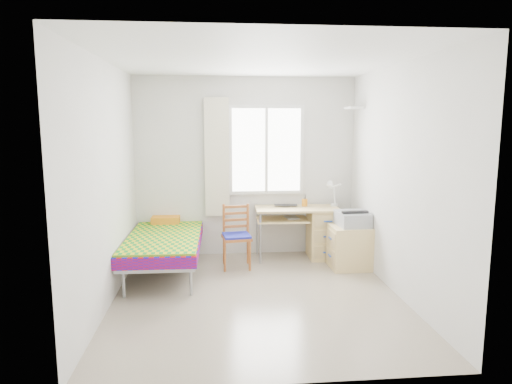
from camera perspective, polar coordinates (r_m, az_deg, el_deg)
floor at (r=5.29m, az=0.15°, el=-12.96°), size 3.50×3.50×0.00m
ceiling at (r=4.95m, az=0.16°, el=16.22°), size 3.50×3.50×0.00m
wall_back at (r=6.69m, az=-1.29°, el=3.12°), size 3.20×0.00×3.20m
wall_left at (r=5.06m, az=-18.19°, el=0.86°), size 0.00×3.50×3.50m
wall_right at (r=5.35m, az=17.47°, el=1.30°), size 0.00×3.50×3.50m
window at (r=6.67m, az=1.30°, el=5.26°), size 1.10×0.04×1.30m
curtain at (r=6.59m, az=-4.90°, el=4.31°), size 0.35×0.05×1.70m
floating_shelf at (r=6.59m, az=12.16°, el=10.25°), size 0.20×0.32×0.03m
bed at (r=6.20m, az=-11.26°, el=-5.77°), size 0.96×2.01×0.86m
desk at (r=6.69m, az=7.78°, el=-4.75°), size 1.20×0.58×0.74m
chair at (r=6.21m, az=-2.40°, el=-5.01°), size 0.41×0.41×0.85m
cabinet at (r=6.31m, az=11.63°, el=-6.76°), size 0.54×0.48×0.58m
printer at (r=6.27m, az=11.97°, el=-3.24°), size 0.42×0.48×0.20m
laptop at (r=6.59m, az=3.76°, el=-1.78°), size 0.35×0.24×0.03m
pen_cup at (r=6.68m, az=6.10°, el=-1.33°), size 0.09×0.09×0.10m
task_lamp at (r=6.59m, az=9.55°, el=0.20°), size 0.22×0.32×0.40m
book at (r=6.58m, az=3.73°, el=-3.25°), size 0.21×0.26×0.02m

